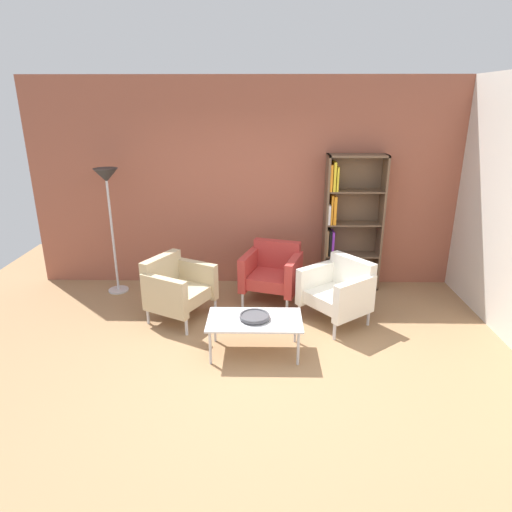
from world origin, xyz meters
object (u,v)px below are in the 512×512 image
object	(u,v)px
decorative_bowl	(255,316)
armchair_spare_guest	(272,271)
coffee_table_low	(255,322)
armchair_by_bookshelf	(339,290)
floor_lamp_torchiere	(108,190)
armchair_corner_red	(177,287)
bookshelf_tall	(347,224)

from	to	relation	value
decorative_bowl	armchair_spare_guest	bearing A→B (deg)	81.07
coffee_table_low	armchair_by_bookshelf	xyz separation A→B (m)	(1.00, 0.74, 0.05)
coffee_table_low	decorative_bowl	size ratio (longest dim) A/B	3.12
coffee_table_low	armchair_by_bookshelf	distance (m)	1.25
decorative_bowl	floor_lamp_torchiere	bearing A→B (deg)	140.84
armchair_corner_red	floor_lamp_torchiere	size ratio (longest dim) A/B	0.53
coffee_table_low	armchair_corner_red	distance (m)	1.26
bookshelf_tall	coffee_table_low	world-z (taller)	bookshelf_tall
coffee_table_low	floor_lamp_torchiere	size ratio (longest dim) A/B	0.57
armchair_spare_guest	floor_lamp_torchiere	world-z (taller)	floor_lamp_torchiere
bookshelf_tall	floor_lamp_torchiere	bearing A→B (deg)	-175.78
armchair_spare_guest	armchair_by_bookshelf	bearing A→B (deg)	-20.26
armchair_corner_red	armchair_by_bookshelf	size ratio (longest dim) A/B	0.98
armchair_spare_guest	armchair_corner_red	bearing A→B (deg)	-137.98
armchair_corner_red	decorative_bowl	bearing A→B (deg)	-101.63
armchair_by_bookshelf	floor_lamp_torchiere	distance (m)	3.28
bookshelf_tall	armchair_spare_guest	size ratio (longest dim) A/B	2.18
coffee_table_low	armchair_corner_red	size ratio (longest dim) A/B	1.08
armchair_corner_red	armchair_spare_guest	size ratio (longest dim) A/B	1.06
decorative_bowl	armchair_corner_red	xyz separation A→B (m)	(-0.97, 0.80, -0.02)
armchair_by_bookshelf	floor_lamp_torchiere	xyz separation A→B (m)	(-2.98, 0.87, 1.03)
decorative_bowl	floor_lamp_torchiere	world-z (taller)	floor_lamp_torchiere
decorative_bowl	armchair_corner_red	distance (m)	1.26
coffee_table_low	floor_lamp_torchiere	distance (m)	2.78
coffee_table_low	armchair_spare_guest	bearing A→B (deg)	81.07
armchair_by_bookshelf	floor_lamp_torchiere	size ratio (longest dim) A/B	0.55
decorative_bowl	armchair_spare_guest	distance (m)	1.36
bookshelf_tall	decorative_bowl	distance (m)	2.30
bookshelf_tall	floor_lamp_torchiere	distance (m)	3.29
decorative_bowl	armchair_by_bookshelf	xyz separation A→B (m)	(1.00, 0.74, -0.02)
bookshelf_tall	armchair_corner_red	size ratio (longest dim) A/B	2.05
bookshelf_tall	armchair_corner_red	distance (m)	2.53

